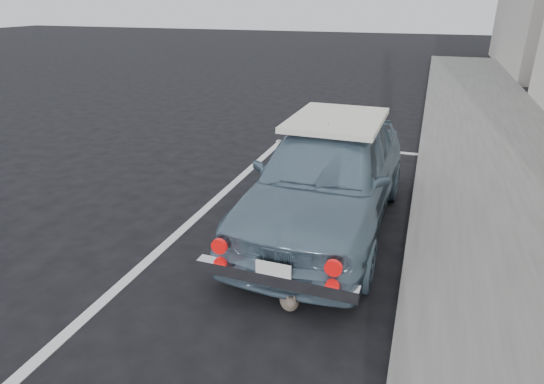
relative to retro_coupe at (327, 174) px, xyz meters
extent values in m
cube|color=silver|center=(-0.27, 3.35, -0.68)|extent=(3.00, 0.12, 0.01)
cube|color=silver|center=(-1.67, -0.15, -0.68)|extent=(0.12, 7.00, 0.01)
imported|color=slate|center=(0.00, 0.00, -0.01)|extent=(1.68, 4.01, 1.36)
cube|color=silver|center=(0.01, 0.40, 0.60)|extent=(1.15, 1.54, 0.07)
cube|color=silver|center=(-0.04, -1.94, -0.31)|extent=(1.52, 0.15, 0.12)
cube|color=white|center=(-0.04, -1.99, -0.21)|extent=(0.33, 0.03, 0.17)
cylinder|color=red|center=(-0.57, -1.96, -0.07)|extent=(0.15, 0.04, 0.15)
cylinder|color=red|center=(0.49, -1.98, -0.07)|extent=(0.15, 0.04, 0.15)
cylinder|color=red|center=(-0.57, -1.96, -0.25)|extent=(0.12, 0.04, 0.12)
cylinder|color=red|center=(0.49, -1.98, -0.25)|extent=(0.12, 0.04, 0.12)
ellipsoid|color=#685E4F|center=(0.06, -1.82, -0.59)|extent=(0.28, 0.34, 0.17)
sphere|color=#685E4F|center=(0.11, -1.94, -0.53)|extent=(0.11, 0.11, 0.11)
cone|color=#685E4F|center=(0.09, -1.95, -0.48)|extent=(0.04, 0.04, 0.04)
cone|color=#685E4F|center=(0.14, -1.92, -0.48)|extent=(0.04, 0.04, 0.04)
cylinder|color=#685E4F|center=(0.04, -1.67, -0.65)|extent=(0.15, 0.15, 0.03)
camera|label=1|loc=(1.05, -5.22, 2.01)|focal=30.00mm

